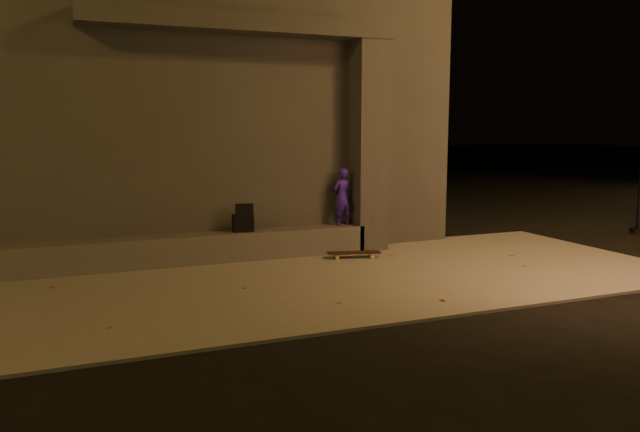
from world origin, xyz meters
name	(u,v)px	position (x,y,z in m)	size (l,w,h in m)	color
ground	(382,322)	(0.00, 0.00, 0.00)	(120.00, 120.00, 0.00)	black
sidewalk	(316,280)	(0.00, 2.00, 0.02)	(11.00, 4.40, 0.04)	slate
building	(183,105)	(-1.00, 6.49, 2.61)	(9.00, 5.10, 5.22)	#3D3A37
ledge	(187,249)	(-1.50, 3.75, 0.27)	(6.00, 0.55, 0.45)	#57534F
column	(368,147)	(1.70, 3.75, 1.84)	(0.55, 0.55, 3.60)	#3D3A37
canopy	(243,24)	(-0.50, 3.80, 3.78)	(5.00, 0.70, 0.28)	#3D3A37
skateboarder	(342,197)	(1.20, 3.75, 0.99)	(0.36, 0.24, 0.99)	#2E1799
backpack	(243,222)	(-0.57, 3.75, 0.65)	(0.35, 0.24, 0.47)	black
skateboard	(354,253)	(1.13, 3.10, 0.12)	(0.91, 0.43, 0.10)	black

